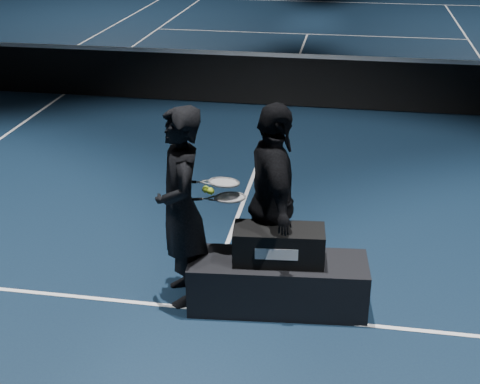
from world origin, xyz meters
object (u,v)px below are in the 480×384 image
object	(u,v)px
tennis_balls	(208,188)
racket_lower	(230,197)
player_bench	(278,283)
racket_bag	(279,245)
player_b	(273,202)
racket_upper	(224,182)
player_a	(181,208)

from	to	relation	value
tennis_balls	racket_lower	bearing A→B (deg)	15.34
player_bench	racket_bag	xyz separation A→B (m)	(0.00, 0.00, 0.41)
racket_lower	tennis_balls	xyz separation A→B (m)	(-0.19, -0.05, 0.10)
player_b	racket_lower	xyz separation A→B (m)	(-0.38, -0.12, 0.07)
player_bench	racket_upper	world-z (taller)	racket_upper
tennis_balls	racket_upper	bearing A→B (deg)	30.37
racket_bag	tennis_balls	distance (m)	0.81
racket_bag	player_a	xyz separation A→B (m)	(-0.90, 0.01, 0.29)
player_bench	racket_upper	distance (m)	1.07
tennis_balls	player_bench	bearing A→B (deg)	-7.72
player_b	tennis_balls	xyz separation A→B (m)	(-0.57, -0.17, 0.18)
player_bench	racket_lower	bearing A→B (deg)	158.07
player_bench	player_b	world-z (taller)	player_b
player_a	tennis_balls	distance (m)	0.31
player_a	racket_upper	xyz separation A→B (m)	(0.37, 0.15, 0.21)
player_bench	racket_lower	size ratio (longest dim) A/B	2.40
player_b	racket_upper	size ratio (longest dim) A/B	2.79
racket_lower	racket_upper	xyz separation A→B (m)	(-0.06, 0.02, 0.13)
racket_lower	player_a	bearing A→B (deg)	180.00
player_b	racket_lower	size ratio (longest dim) A/B	2.79
racket_upper	tennis_balls	bearing A→B (deg)	-170.43
tennis_balls	player_a	bearing A→B (deg)	-162.07
racket_lower	player_b	bearing A→B (deg)	0.00
racket_bag	racket_upper	distance (m)	0.75
player_bench	racket_lower	world-z (taller)	racket_lower
racket_upper	tennis_balls	distance (m)	0.15
player_a	racket_upper	bearing A→B (deg)	90.81
racket_upper	player_bench	bearing A→B (deg)	-38.08
player_a	tennis_balls	xyz separation A→B (m)	(0.24, 0.08, 0.18)
racket_bag	racket_lower	world-z (taller)	racket_lower
player_b	racket_lower	distance (m)	0.41
racket_upper	tennis_balls	size ratio (longest dim) A/B	5.67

